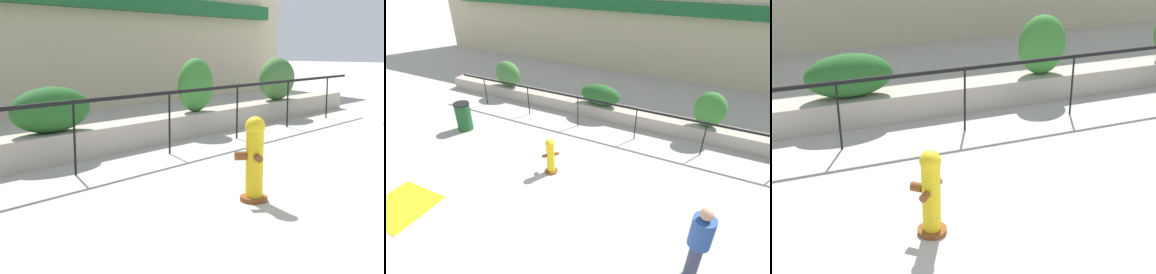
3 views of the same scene
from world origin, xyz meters
TOP-DOWN VIEW (x-y plane):
  - planter_wall_low at (0.00, 6.00)m, footprint 18.00×0.70m
  - fence_railing_segment at (-0.00, 4.90)m, footprint 15.00×0.05m
  - hedge_bush_1 at (-1.74, 6.00)m, footprint 1.56×0.68m
  - hedge_bush_2 at (2.11, 6.00)m, footprint 1.02×0.60m
  - fire_hydrant at (-1.57, 2.07)m, footprint 0.50×0.50m

SIDE VIEW (x-z plane):
  - planter_wall_low at x=0.00m, z-range 0.00..0.50m
  - fire_hydrant at x=-1.57m, z-range 0.01..1.09m
  - hedge_bush_1 at x=-1.74m, z-range 0.50..1.28m
  - fence_railing_segment at x=0.00m, z-range 0.44..1.59m
  - hedge_bush_2 at x=2.11m, z-range 0.50..1.69m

